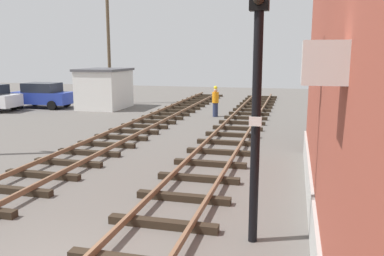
# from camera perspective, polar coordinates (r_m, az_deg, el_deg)

# --- Properties ---
(signal_mast) EXTENTS (0.36, 0.40, 5.66)m
(signal_mast) POSITION_cam_1_polar(r_m,az_deg,el_deg) (7.81, 9.23, 8.52)
(signal_mast) COLOR black
(signal_mast) RESTS_ON ground
(control_hut) EXTENTS (3.00, 3.80, 2.76)m
(control_hut) POSITION_cam_1_polar(r_m,az_deg,el_deg) (28.91, -12.26, 5.49)
(control_hut) COLOR silver
(control_hut) RESTS_ON ground
(parked_car_blue) EXTENTS (4.20, 2.04, 1.76)m
(parked_car_blue) POSITION_cam_1_polar(r_m,az_deg,el_deg) (30.36, -20.36, 4.38)
(parked_car_blue) COLOR #23389E
(parked_car_blue) RESTS_ON ground
(utility_pole_far) EXTENTS (1.80, 0.24, 8.32)m
(utility_pole_far) POSITION_cam_1_polar(r_m,az_deg,el_deg) (31.42, -11.68, 11.30)
(utility_pole_far) COLOR brown
(utility_pole_far) RESTS_ON ground
(track_worker_foreground) EXTENTS (0.40, 0.40, 1.87)m
(track_worker_foreground) POSITION_cam_1_polar(r_m,az_deg,el_deg) (24.47, 3.33, 3.76)
(track_worker_foreground) COLOR #262D4C
(track_worker_foreground) RESTS_ON ground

